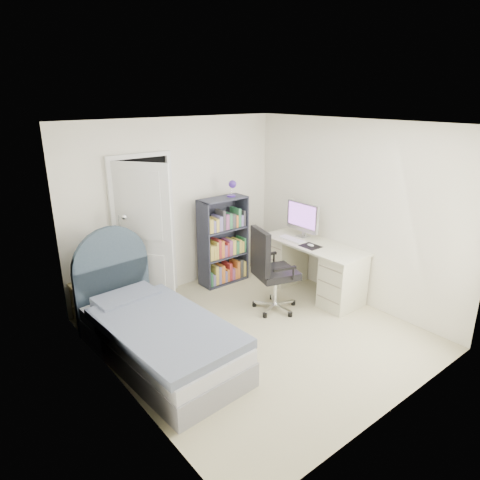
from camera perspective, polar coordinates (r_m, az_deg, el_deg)
room_shell at (r=4.86m, az=2.47°, el=0.36°), size 3.50×3.70×2.60m
door at (r=5.83m, az=-12.70°, el=0.88°), size 0.92×0.69×2.06m
bed at (r=4.91m, az=-11.16°, el=-12.13°), size 1.12×2.18×1.31m
nightstand at (r=5.82m, az=-19.61°, el=-6.69°), size 0.40×0.40×0.59m
floor_lamp at (r=5.87m, az=-15.02°, el=-4.21°), size 0.19×0.19×1.36m
bookcase at (r=6.55m, az=-2.18°, el=-0.65°), size 0.75×0.32×1.59m
desk at (r=6.33m, az=9.58°, el=-3.39°), size 0.63×1.58×1.29m
office_chair at (r=5.65m, az=3.97°, el=-3.55°), size 0.64×0.66×1.17m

